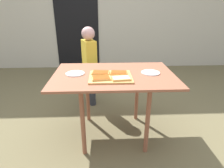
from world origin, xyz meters
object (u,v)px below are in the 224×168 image
object	(u,v)px
plate_white_right	(150,73)
child_left	(89,62)
pizza_slice_near_right	(121,78)
pizza_slice_far_left	(101,72)
pizza_slice_near_left	(101,78)
cutting_board	(111,77)
plate_white_left	(75,73)
pizza_slice_far_right	(119,73)
dining_table	(114,81)

from	to	relation	value
plate_white_right	child_left	distance (m)	0.98
pizza_slice_near_right	plate_white_right	xyz separation A→B (m)	(0.31, 0.19, -0.02)
pizza_slice_far_left	plate_white_right	world-z (taller)	pizza_slice_far_left
pizza_slice_near_right	plate_white_right	world-z (taller)	pizza_slice_near_right
pizza_slice_far_left	pizza_slice_near_left	bearing A→B (deg)	-87.68
cutting_board	pizza_slice_near_left	world-z (taller)	pizza_slice_near_left
pizza_slice_near_right	plate_white_left	xyz separation A→B (m)	(-0.43, 0.20, -0.02)
plate_white_left	pizza_slice_far_left	bearing A→B (deg)	-8.11
pizza_slice_far_left	pizza_slice_near_right	size ratio (longest dim) A/B	0.99
pizza_slice_far_left	child_left	xyz separation A→B (m)	(-0.16, 0.76, -0.10)
pizza_slice_near_right	pizza_slice_far_left	bearing A→B (deg)	138.00
pizza_slice_near_right	pizza_slice_far_right	world-z (taller)	same
dining_table	plate_white_right	size ratio (longest dim) A/B	6.43
pizza_slice_far_right	cutting_board	bearing A→B (deg)	-139.75
pizza_slice_near_left	pizza_slice_far_right	world-z (taller)	same
pizza_slice_far_left	plate_white_left	size ratio (longest dim) A/B	0.95
dining_table	pizza_slice_far_right	xyz separation A→B (m)	(0.05, -0.03, 0.10)
cutting_board	pizza_slice_far_left	world-z (taller)	pizza_slice_far_left
pizza_slice_far_left	plate_white_right	distance (m)	0.49
pizza_slice_near_left	pizza_slice_far_right	size ratio (longest dim) A/B	1.01
plate_white_left	plate_white_right	distance (m)	0.74
pizza_slice_far_right	child_left	distance (m)	0.85
plate_white_left	dining_table	bearing A→B (deg)	-2.74
dining_table	plate_white_left	distance (m)	0.38
cutting_board	pizza_slice_near_left	distance (m)	0.11
pizza_slice_far_left	plate_white_right	bearing A→B (deg)	3.44
dining_table	plate_white_right	bearing A→B (deg)	1.92
pizza_slice_far_left	plate_white_left	distance (m)	0.25
dining_table	pizza_slice_far_left	xyz separation A→B (m)	(-0.13, -0.02, 0.10)
pizza_slice_far_right	plate_white_left	world-z (taller)	pizza_slice_far_right
cutting_board	pizza_slice_far_left	distance (m)	0.12
dining_table	pizza_slice_far_right	world-z (taller)	pizza_slice_far_right
pizza_slice_near_right	pizza_slice_far_right	bearing A→B (deg)	93.39
plate_white_left	child_left	distance (m)	0.74
pizza_slice_far_right	plate_white_left	distance (m)	0.42
cutting_board	plate_white_right	distance (m)	0.41
pizza_slice_far_right	child_left	bearing A→B (deg)	113.21
pizza_slice_near_left	plate_white_right	bearing A→B (deg)	20.40
dining_table	pizza_slice_near_right	bearing A→B (deg)	-73.22
pizza_slice_far_right	plate_white_right	size ratio (longest dim) A/B	0.95
plate_white_right	pizza_slice_far_right	bearing A→B (deg)	-172.40
plate_white_right	child_left	bearing A→B (deg)	131.45
pizza_slice_near_left	pizza_slice_far_right	bearing A→B (deg)	39.45
pizza_slice_far_left	pizza_slice_near_right	distance (m)	0.24
cutting_board	pizza_slice_near_right	size ratio (longest dim) A/B	2.25
plate_white_right	cutting_board	bearing A→B (deg)	-164.40
pizza_slice_far_left	pizza_slice_far_right	distance (m)	0.17
plate_white_right	pizza_slice_near_left	bearing A→B (deg)	-159.60
cutting_board	child_left	distance (m)	0.88
cutting_board	pizza_slice_far_right	xyz separation A→B (m)	(0.08, 0.07, 0.02)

